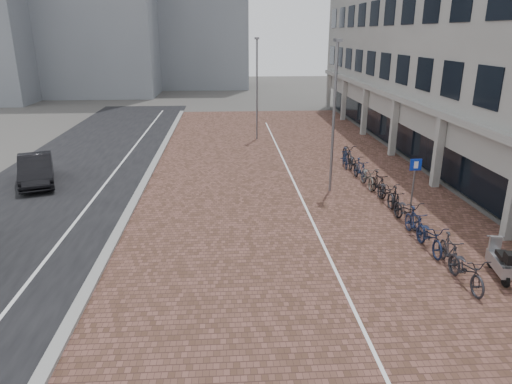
# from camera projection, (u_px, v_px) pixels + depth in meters

# --- Properties ---
(ground) EXTENTS (140.00, 140.00, 0.00)m
(ground) POSITION_uv_depth(u_px,v_px,m) (271.00, 312.00, 12.23)
(ground) COLOR #474442
(ground) RESTS_ON ground
(plaza_brick) EXTENTS (14.50, 42.00, 0.04)m
(plaza_brick) POSITION_uv_depth(u_px,v_px,m) (287.00, 177.00, 23.68)
(plaza_brick) COLOR brown
(plaza_brick) RESTS_ON ground
(street_asphalt) EXTENTS (8.00, 50.00, 0.03)m
(street_asphalt) POSITION_uv_depth(u_px,v_px,m) (67.00, 181.00, 22.99)
(street_asphalt) COLOR black
(street_asphalt) RESTS_ON ground
(curb) EXTENTS (0.35, 42.00, 0.14)m
(curb) POSITION_uv_depth(u_px,v_px,m) (147.00, 179.00, 23.21)
(curb) COLOR gray
(curb) RESTS_ON ground
(lane_line) EXTENTS (0.12, 44.00, 0.00)m
(lane_line) POSITION_uv_depth(u_px,v_px,m) (108.00, 180.00, 23.11)
(lane_line) COLOR white
(lane_line) RESTS_ON street_asphalt
(parking_line) EXTENTS (0.10, 30.00, 0.00)m
(parking_line) POSITION_uv_depth(u_px,v_px,m) (291.00, 176.00, 23.68)
(parking_line) COLOR white
(parking_line) RESTS_ON plaza_brick
(office_building) EXTENTS (8.40, 40.00, 15.00)m
(office_building) POSITION_uv_depth(u_px,v_px,m) (480.00, 5.00, 25.40)
(office_building) COLOR #9C9C97
(office_building) RESTS_ON ground
(car_dark) EXTENTS (2.87, 4.55, 1.42)m
(car_dark) POSITION_uv_depth(u_px,v_px,m) (36.00, 170.00, 22.45)
(car_dark) COLOR black
(car_dark) RESTS_ON ground
(scooter_front) EXTENTS (0.80, 1.69, 1.12)m
(scooter_front) POSITION_uv_depth(u_px,v_px,m) (500.00, 260.00, 13.81)
(scooter_front) COLOR #9A9A9E
(scooter_front) RESTS_ON ground
(parking_sign) EXTENTS (0.47, 0.09, 2.24)m
(parking_sign) POSITION_uv_depth(u_px,v_px,m) (414.00, 177.00, 18.63)
(parking_sign) COLOR slate
(parking_sign) RESTS_ON ground
(lamp_near) EXTENTS (0.12, 0.12, 6.69)m
(lamp_near) POSITION_uv_depth(u_px,v_px,m) (334.00, 120.00, 20.49)
(lamp_near) COLOR slate
(lamp_near) RESTS_ON ground
(lamp_far) EXTENTS (0.12, 0.12, 6.65)m
(lamp_far) POSITION_uv_depth(u_px,v_px,m) (257.00, 91.00, 31.00)
(lamp_far) COLOR gray
(lamp_far) RESTS_ON ground
(bike_row) EXTENTS (1.18, 15.79, 1.05)m
(bike_row) POSITION_uv_depth(u_px,v_px,m) (385.00, 192.00, 19.87)
(bike_row) COLOR #222228
(bike_row) RESTS_ON ground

